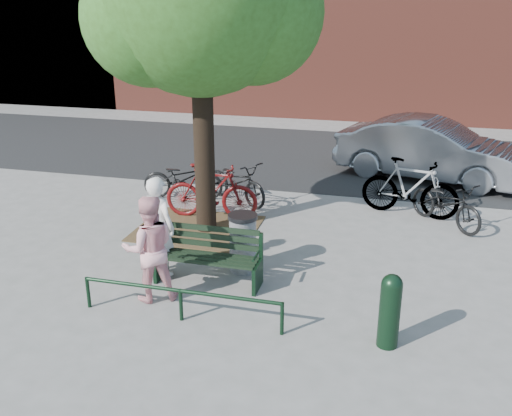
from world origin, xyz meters
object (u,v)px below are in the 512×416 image
(person_left, at_px, (159,226))
(person_right, at_px, (149,249))
(bollard, at_px, (390,308))
(litter_bin, at_px, (243,243))
(park_bench, at_px, (209,255))
(bicycle_c, at_px, (237,182))
(parked_car, at_px, (431,150))

(person_left, distance_m, person_right, 0.88)
(bollard, distance_m, litter_bin, 3.03)
(park_bench, distance_m, litter_bin, 0.67)
(bollard, bearing_deg, bicycle_c, 125.50)
(person_right, distance_m, litter_bin, 1.74)
(person_right, bearing_deg, person_left, -105.16)
(person_right, xyz_separation_m, bicycle_c, (0.00, 4.67, -0.35))
(park_bench, height_order, person_right, person_right)
(litter_bin, xyz_separation_m, bicycle_c, (-1.11, 3.37, -0.02))
(bicycle_c, distance_m, parked_car, 5.27)
(bicycle_c, bearing_deg, parked_car, -23.17)
(bollard, bearing_deg, litter_bin, 145.87)
(person_left, height_order, bicycle_c, person_left)
(person_left, xyz_separation_m, bicycle_c, (0.22, 3.82, -0.36))
(bicycle_c, relative_size, parked_car, 0.40)
(park_bench, relative_size, bicycle_c, 0.92)
(person_left, relative_size, person_right, 1.02)
(litter_bin, bearing_deg, parked_car, 63.20)
(person_right, distance_m, parked_car, 8.80)
(person_left, height_order, litter_bin, person_left)
(litter_bin, height_order, bicycle_c, litter_bin)
(park_bench, distance_m, person_right, 1.10)
(park_bench, relative_size, litter_bin, 1.69)
(park_bench, height_order, person_left, person_left)
(bollard, distance_m, parked_car, 8.10)
(person_right, relative_size, litter_bin, 1.65)
(bicycle_c, height_order, parked_car, parked_car)
(park_bench, distance_m, bicycle_c, 3.95)
(park_bench, distance_m, parked_car, 7.80)
(person_left, relative_size, parked_car, 0.36)
(person_left, relative_size, bollard, 1.62)
(bicycle_c, bearing_deg, park_bench, -137.99)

